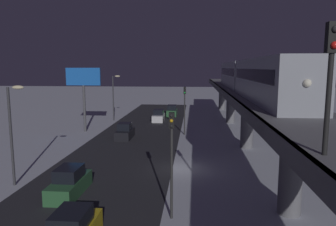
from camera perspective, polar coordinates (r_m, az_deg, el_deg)
ground_plane at (r=28.54m, az=1.51°, el=-10.03°), size 240.00×240.00×0.00m
avenue_asphalt at (r=29.43m, az=-10.09°, el=-9.57°), size 11.00×97.32×0.01m
elevated_railway at (r=27.89m, az=16.76°, el=0.66°), size 5.00×97.32×6.26m
subway_train at (r=35.94m, az=14.34°, el=6.55°), size 2.94×36.87×3.40m
rail_signal at (r=10.60m, az=27.39°, el=7.58°), size 0.36×0.41×4.00m
sedan_white at (r=53.08m, az=-1.71°, el=-0.61°), size 1.91×4.33×1.97m
sedan_green at (r=23.97m, az=-17.39°, el=-12.01°), size 1.80×4.56×1.97m
sedan_green_2 at (r=59.15m, az=0.72°, el=0.32°), size 1.80×4.33×1.97m
sedan_black at (r=40.52m, az=-7.81°, el=-3.44°), size 1.80×4.11×1.97m
traffic_light_near at (r=18.36m, az=0.65°, el=-6.74°), size 0.32×0.44×6.40m
traffic_light_mid at (r=41.80m, az=3.03°, el=1.70°), size 0.32×0.44×6.40m
commercial_billboard at (r=45.12m, az=-15.04°, el=5.27°), size 4.80×0.36×8.90m
street_lamp_near at (r=26.16m, az=-26.22°, el=-1.70°), size 1.35×0.44×7.65m
street_lamp_far at (r=53.92m, az=-9.66°, el=3.73°), size 1.35×0.44×7.65m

